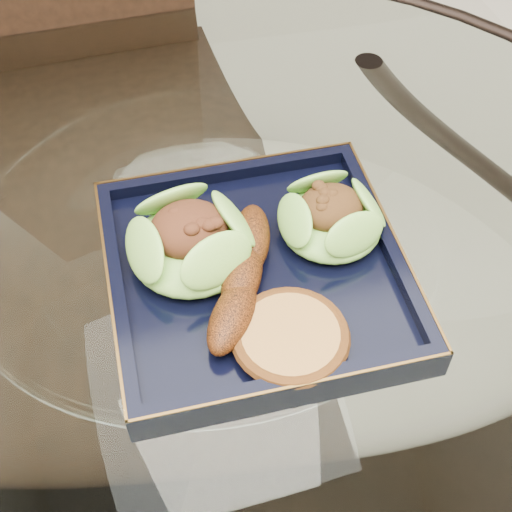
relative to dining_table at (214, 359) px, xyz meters
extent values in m
cylinder|color=white|center=(0.00, 0.00, 0.16)|extent=(1.10, 1.10, 0.01)
torus|color=black|center=(0.00, 0.00, 0.16)|extent=(1.13, 1.13, 0.02)
cylinder|color=black|center=(0.28, 0.28, -0.22)|extent=(0.04, 0.04, 0.75)
cylinder|color=black|center=(-0.28, 0.28, -0.22)|extent=(0.04, 0.04, 0.75)
cube|color=black|center=(-0.12, 0.27, -0.09)|extent=(0.45, 0.45, 0.04)
cube|color=black|center=(-0.12, 0.48, 0.20)|extent=(0.43, 0.03, 0.49)
cylinder|color=black|center=(-0.32, 0.08, -0.36)|extent=(0.03, 0.03, 0.48)
cylinder|color=black|center=(0.07, 0.08, -0.36)|extent=(0.03, 0.03, 0.48)
cylinder|color=black|center=(0.07, 0.46, -0.36)|extent=(0.03, 0.03, 0.48)
cube|color=black|center=(0.04, -0.03, 0.17)|extent=(0.28, 0.28, 0.02)
ellipsoid|color=#56992C|center=(-0.01, 0.00, 0.20)|extent=(0.13, 0.13, 0.04)
ellipsoid|color=#4F922A|center=(0.12, 0.00, 0.20)|extent=(0.12, 0.12, 0.04)
ellipsoid|color=#5B2609|center=(0.02, -0.04, 0.20)|extent=(0.10, 0.16, 0.03)
cylinder|color=#A97138|center=(0.05, -0.12, 0.19)|extent=(0.12, 0.12, 0.02)
camera|label=1|loc=(-0.07, -0.43, 0.70)|focal=50.00mm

